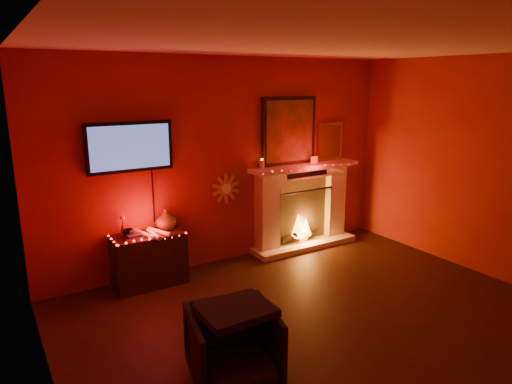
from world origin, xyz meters
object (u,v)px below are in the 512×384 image
at_px(fireplace, 302,198).
at_px(sunburst_clock, 226,188).
at_px(console_table, 150,256).
at_px(armchair, 233,347).
at_px(tv, 130,147).

bearing_deg(fireplace, sunburst_clock, 175.63).
bearing_deg(console_table, fireplace, 3.09).
height_order(sunburst_clock, armchair, sunburst_clock).
bearing_deg(armchair, sunburst_clock, 75.52).
xyz_separation_m(sunburst_clock, console_table, (-1.15, -0.22, -0.64)).
xyz_separation_m(tv, sunburst_clock, (1.25, 0.03, -0.65)).
distance_m(tv, sunburst_clock, 1.41).
bearing_deg(armchair, tv, 103.86).
xyz_separation_m(fireplace, tv, (-2.44, 0.06, 0.92)).
bearing_deg(sunburst_clock, tv, -178.76).
xyz_separation_m(fireplace, armchair, (-2.38, -2.26, -0.41)).
bearing_deg(tv, armchair, -88.56).
bearing_deg(tv, console_table, -62.71).
relative_size(tv, armchair, 1.79).
bearing_deg(sunburst_clock, armchair, -116.91).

